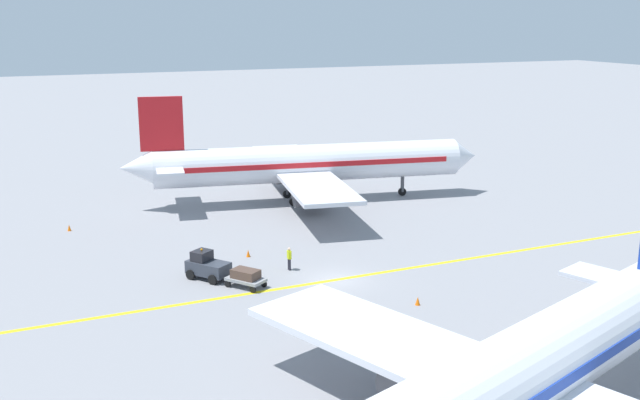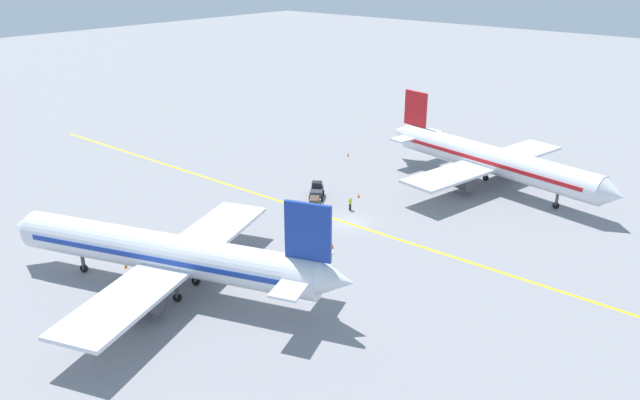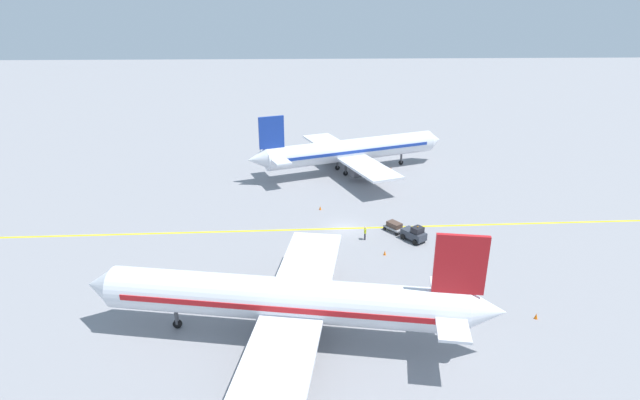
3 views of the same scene
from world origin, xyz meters
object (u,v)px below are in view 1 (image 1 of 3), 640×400
object	(u,v)px
airplane_at_gate	(305,164)
ground_crew_worker	(289,258)
traffic_cone_near_nose	(69,228)
traffic_cone_far_edge	(248,253)
airplane_adjacent_stand	(509,382)
baggage_cart_trailing	(246,276)
traffic_cone_by_wingtip	(418,301)
baggage_tug_dark	(207,266)

from	to	relation	value
airplane_at_gate	ground_crew_worker	bearing A→B (deg)	-25.43
ground_crew_worker	traffic_cone_near_nose	distance (m)	21.61
ground_crew_worker	traffic_cone_far_edge	bearing A→B (deg)	-156.23
airplane_adjacent_stand	traffic_cone_near_nose	distance (m)	44.74
ground_crew_worker	traffic_cone_near_nose	bearing A→B (deg)	-141.02
baggage_cart_trailing	traffic_cone_by_wingtip	size ratio (longest dim) A/B	5.32
traffic_cone_by_wingtip	traffic_cone_far_edge	distance (m)	15.14
airplane_at_gate	traffic_cone_near_nose	bearing A→B (deg)	-85.43
baggage_tug_dark	ground_crew_worker	distance (m)	5.89
ground_crew_worker	traffic_cone_far_edge	distance (m)	4.47
ground_crew_worker	traffic_cone_far_edge	world-z (taller)	ground_crew_worker
airplane_at_gate	baggage_tug_dark	world-z (taller)	airplane_at_gate
baggage_cart_trailing	traffic_cone_far_edge	size ratio (longest dim) A/B	5.32
baggage_tug_dark	ground_crew_worker	size ratio (longest dim) A/B	1.97
traffic_cone_by_wingtip	airplane_adjacent_stand	bearing A→B (deg)	-18.99
baggage_cart_trailing	airplane_adjacent_stand	bearing A→B (deg)	8.00
traffic_cone_near_nose	traffic_cone_by_wingtip	bearing A→B (deg)	35.37
traffic_cone_by_wingtip	ground_crew_worker	bearing A→B (deg)	-151.90
ground_crew_worker	traffic_cone_near_nose	xyz separation A→B (m)	(-16.79, -13.58, -0.63)
airplane_adjacent_stand	baggage_cart_trailing	xyz separation A→B (m)	(-23.77, -3.34, -2.95)
ground_crew_worker	airplane_at_gate	bearing A→B (deg)	154.57
airplane_adjacent_stand	baggage_tug_dark	distance (m)	27.12
traffic_cone_by_wingtip	airplane_at_gate	bearing A→B (deg)	172.32
baggage_tug_dark	traffic_cone_by_wingtip	size ratio (longest dim) A/B	6.02
traffic_cone_far_edge	baggage_cart_trailing	bearing A→B (deg)	-19.30
airplane_at_gate	airplane_adjacent_stand	bearing A→B (deg)	-11.98
baggage_tug_dark	traffic_cone_far_edge	bearing A→B (deg)	130.47
baggage_cart_trailing	traffic_cone_near_nose	size ratio (longest dim) A/B	5.32
baggage_tug_dark	ground_crew_worker	world-z (taller)	baggage_tug_dark
traffic_cone_near_nose	traffic_cone_far_edge	world-z (taller)	same
airplane_at_gate	traffic_cone_far_edge	distance (m)	18.32
ground_crew_worker	traffic_cone_near_nose	world-z (taller)	ground_crew_worker
airplane_adjacent_stand	ground_crew_worker	world-z (taller)	airplane_adjacent_stand
airplane_adjacent_stand	ground_crew_worker	bearing A→B (deg)	178.67
traffic_cone_far_edge	airplane_at_gate	bearing A→B (deg)	143.84
traffic_cone_far_edge	traffic_cone_near_nose	bearing A→B (deg)	-137.19
baggage_tug_dark	traffic_cone_far_edge	world-z (taller)	baggage_tug_dark
baggage_tug_dark	traffic_cone_far_edge	size ratio (longest dim) A/B	6.02
airplane_at_gate	airplane_adjacent_stand	xyz separation A→B (m)	(44.46, -9.43, 0.00)
airplane_at_gate	baggage_tug_dark	distance (m)	23.42
airplane_adjacent_stand	baggage_tug_dark	xyz separation A→B (m)	(-26.45, -5.27, -2.81)
traffic_cone_by_wingtip	traffic_cone_far_edge	xyz separation A→B (m)	(-13.51, -6.84, 0.00)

